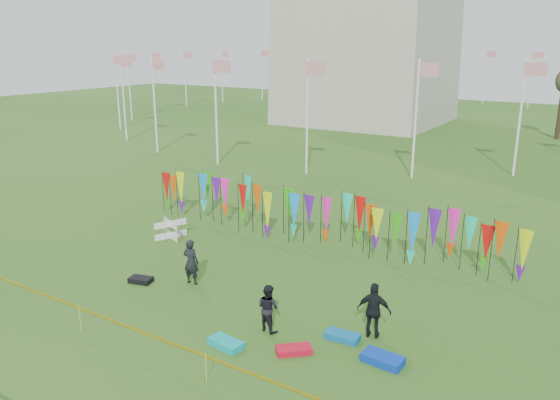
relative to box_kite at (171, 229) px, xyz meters
The scene contains 13 objects.
ground 8.18m from the box_kite, 46.44° to the right, with size 160.00×160.00×0.00m, color #264F16.
flagpole_ring 43.05m from the box_kite, 101.25° to the left, with size 57.40×56.16×8.00m.
banner_row 6.83m from the box_kite, 28.96° to the left, with size 18.64×0.64×2.36m.
caution_tape_near 9.65m from the box_kite, 55.89° to the right, with size 26.00×0.02×0.90m.
box_kite is the anchor object (origin of this frame).
person_left 5.36m from the box_kite, 38.28° to the right, with size 0.66×0.48×1.80m, color black.
person_mid 9.86m from the box_kite, 28.48° to the right, with size 0.77×0.48×1.59m, color black.
person_right 12.17m from the box_kite, 15.71° to the right, with size 1.08×0.61×1.84m, color black.
kite_bag_turquoise 10.24m from the box_kite, 37.54° to the right, with size 1.10×0.55×0.22m, color #0BAAAF.
kite_bag_blue 13.32m from the box_kite, 19.79° to the right, with size 1.19×0.62×0.25m, color #0B37B9.
kite_bag_red 11.44m from the box_kite, 28.35° to the right, with size 1.06×0.49×0.20m, color red.
kite_bag_black 4.95m from the box_kite, 60.46° to the right, with size 0.87×0.51×0.20m, color black.
kite_bag_teal 11.64m from the box_kite, 19.79° to the right, with size 1.08×0.52×0.21m, color #0C65A8.
Camera 1 is at (11.81, -11.99, 9.01)m, focal length 35.00 mm.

